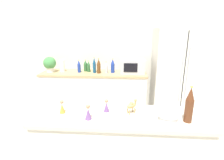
# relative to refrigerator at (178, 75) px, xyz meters

# --- Properties ---
(wall_back) EXTENTS (8.00, 0.06, 2.55)m
(wall_back) POSITION_rel_refrigerator_xyz_m (-1.15, 0.40, 0.39)
(wall_back) COLOR silver
(wall_back) RESTS_ON ground_plane
(back_counter) EXTENTS (2.15, 0.63, 0.89)m
(back_counter) POSITION_rel_refrigerator_xyz_m (-1.68, 0.07, -0.43)
(back_counter) COLOR silver
(back_counter) RESTS_ON ground_plane
(refrigerator) EXTENTS (0.95, 0.72, 1.77)m
(refrigerator) POSITION_rel_refrigerator_xyz_m (0.00, 0.00, 0.00)
(refrigerator) COLOR silver
(refrigerator) RESTS_ON ground_plane
(bar_counter) EXTENTS (1.66, 0.51, 0.94)m
(bar_counter) POSITION_rel_refrigerator_xyz_m (-1.09, -1.90, -0.41)
(bar_counter) COLOR silver
(bar_counter) RESTS_ON ground_plane
(potted_plant) EXTENTS (0.25, 0.25, 0.32)m
(potted_plant) POSITION_rel_refrigerator_xyz_m (-2.59, 0.02, 0.19)
(potted_plant) COLOR silver
(potted_plant) RESTS_ON back_counter
(paper_towel_roll) EXTENTS (0.11, 0.11, 0.24)m
(paper_towel_roll) POSITION_rel_refrigerator_xyz_m (-2.36, 0.08, 0.13)
(paper_towel_roll) COLOR white
(paper_towel_roll) RESTS_ON back_counter
(microwave) EXTENTS (0.48, 0.37, 0.28)m
(microwave) POSITION_rel_refrigerator_xyz_m (-0.89, 0.08, 0.15)
(microwave) COLOR #B2B5BA
(microwave) RESTS_ON back_counter
(back_bottle_0) EXTENTS (0.06, 0.06, 0.32)m
(back_bottle_0) POSITION_rel_refrigerator_xyz_m (-1.66, 0.02, 0.16)
(back_bottle_0) COLOR navy
(back_bottle_0) RESTS_ON back_counter
(back_bottle_1) EXTENTS (0.07, 0.07, 0.26)m
(back_bottle_1) POSITION_rel_refrigerator_xyz_m (-1.98, 0.04, 0.13)
(back_bottle_1) COLOR navy
(back_bottle_1) RESTS_ON back_counter
(back_bottle_2) EXTENTS (0.06, 0.06, 0.23)m
(back_bottle_2) POSITION_rel_refrigerator_xyz_m (-1.42, 0.03, 0.12)
(back_bottle_2) COLOR #B2B7BC
(back_bottle_2) RESTS_ON back_counter
(back_bottle_3) EXTENTS (0.08, 0.08, 0.24)m
(back_bottle_3) POSITION_rel_refrigerator_xyz_m (-1.87, 0.16, 0.13)
(back_bottle_3) COLOR #2D6033
(back_bottle_3) RESTS_ON back_counter
(back_bottle_4) EXTENTS (0.08, 0.08, 0.29)m
(back_bottle_4) POSITION_rel_refrigerator_xyz_m (-1.29, 0.06, 0.15)
(back_bottle_4) COLOR navy
(back_bottle_4) RESTS_ON back_counter
(back_bottle_5) EXTENTS (0.07, 0.07, 0.23)m
(back_bottle_5) POSITION_rel_refrigerator_xyz_m (-1.80, 0.10, 0.12)
(back_bottle_5) COLOR #2D6033
(back_bottle_5) RESTS_ON back_counter
(back_bottle_6) EXTENTS (0.08, 0.08, 0.31)m
(back_bottle_6) POSITION_rel_refrigerator_xyz_m (-1.57, -0.01, 0.16)
(back_bottle_6) COLOR brown
(back_bottle_6) RESTS_ON back_counter
(wine_bottle) EXTENTS (0.07, 0.07, 0.33)m
(wine_bottle) POSITION_rel_refrigerator_xyz_m (-0.49, -1.97, 0.22)
(wine_bottle) COLOR #562D19
(wine_bottle) RESTS_ON bar_counter
(fruit_bowl) EXTENTS (0.18, 0.18, 0.05)m
(fruit_bowl) POSITION_rel_refrigerator_xyz_m (-0.65, -1.96, 0.09)
(fruit_bowl) COLOR #B7BABF
(fruit_bowl) RESTS_ON bar_counter
(camel_figurine) EXTENTS (0.11, 0.10, 0.14)m
(camel_figurine) POSITION_rel_refrigerator_xyz_m (-0.98, -1.84, 0.14)
(camel_figurine) COLOR tan
(camel_figurine) RESTS_ON bar_counter
(wise_man_figurine_blue) EXTENTS (0.06, 0.06, 0.13)m
(wise_man_figurine_blue) POSITION_rel_refrigerator_xyz_m (-1.23, -1.82, 0.11)
(wise_man_figurine_blue) COLOR #6B4784
(wise_man_figurine_blue) RESTS_ON bar_counter
(wise_man_figurine_crimson) EXTENTS (0.06, 0.06, 0.15)m
(wise_man_figurine_crimson) POSITION_rel_refrigerator_xyz_m (-1.38, -1.99, 0.12)
(wise_man_figurine_crimson) COLOR #6B4784
(wise_man_figurine_crimson) RESTS_ON bar_counter
(wise_man_figurine_purple) EXTENTS (0.06, 0.06, 0.13)m
(wise_man_figurine_purple) POSITION_rel_refrigerator_xyz_m (-1.67, -1.88, 0.12)
(wise_man_figurine_purple) COLOR #B28933
(wise_man_figurine_purple) RESTS_ON bar_counter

